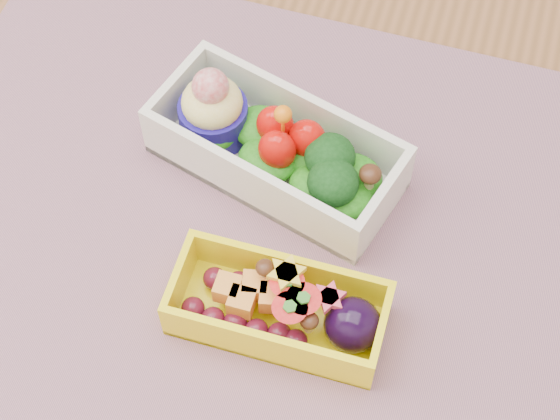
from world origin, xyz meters
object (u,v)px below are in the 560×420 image
(table, at_px, (214,322))
(bento_white, at_px, (275,148))
(placemat, at_px, (268,240))
(bento_yellow, at_px, (283,309))

(table, height_order, bento_white, bento_white)
(table, relative_size, placemat, 2.07)
(placemat, relative_size, bento_white, 2.81)
(placemat, height_order, bento_yellow, bento_yellow)
(bento_white, bearing_deg, bento_yellow, -54.74)
(bento_white, xyz_separation_m, bento_yellow, (0.04, -0.12, -0.00))
(bento_white, distance_m, bento_yellow, 0.13)
(table, height_order, placemat, placemat)
(table, xyz_separation_m, placemat, (0.04, 0.03, 0.10))
(bento_white, height_order, bento_yellow, bento_white)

